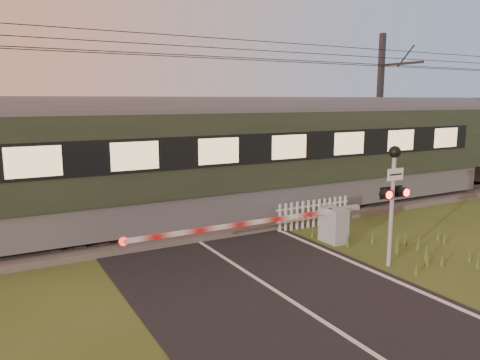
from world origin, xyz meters
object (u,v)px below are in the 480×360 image
boom_gate (323,225)px  crossing_signal (393,184)px  picket_fence (314,213)px  catenary_mast (380,109)px  train (463,142)px

boom_gate → crossing_signal: size_ratio=2.37×
boom_gate → crossing_signal: 2.75m
picket_fence → catenary_mast: 8.74m
train → catenary_mast: catenary_mast is taller
train → boom_gate: train is taller
crossing_signal → catenary_mast: size_ratio=0.43×
boom_gate → picket_fence: bearing=60.1°
crossing_signal → catenary_mast: bearing=46.5°
train → picket_fence: bearing=-169.4°
train → picket_fence: (-10.07, -1.89, -1.79)m
train → crossing_signal: train is taller
train → picket_fence: size_ratio=14.50×
picket_fence → catenary_mast: (6.98, 4.12, 3.25)m
crossing_signal → picket_fence: size_ratio=1.05×
train → catenary_mast: size_ratio=5.90×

